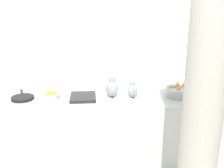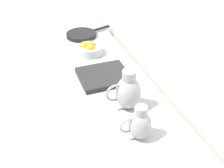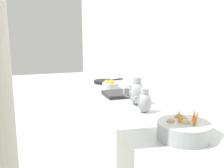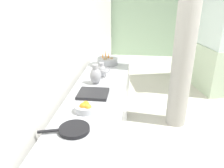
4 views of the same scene
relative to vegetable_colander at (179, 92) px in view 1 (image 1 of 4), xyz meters
name	(u,v)px [view 1 (image 1 of 4)]	position (x,y,z in m)	size (l,w,h in m)	color
tile_wall_left	(130,42)	(-0.41, -0.55, 0.56)	(0.10, 8.33, 3.00)	white
prep_counter	(94,133)	(0.02, -1.05, -0.50)	(0.65, 3.14, 0.88)	#ADAFB5
vegetable_colander	(179,92)	(0.00, 0.00, 0.00)	(0.33, 0.33, 0.21)	#9EA0A5
orange_bowl	(51,96)	(-0.02, -1.54, -0.01)	(0.20, 0.20, 0.10)	#ADAFB5
metal_pitcher_tall	(112,88)	(-0.04, -0.81, 0.06)	(0.21, 0.15, 0.25)	#939399
metal_pitcher_short	(133,90)	(0.00, -0.57, 0.03)	(0.17, 0.12, 0.20)	#939399
counter_sink_basin	(83,97)	(-0.01, -1.16, -0.04)	(0.34, 0.30, 0.04)	#232326
skillet_on_counter	(23,98)	(-0.05, -1.88, -0.04)	(0.43, 0.26, 0.03)	black
support_column	(207,70)	(1.14, -0.21, 0.56)	(0.31, 0.31, 3.00)	#9E9B93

